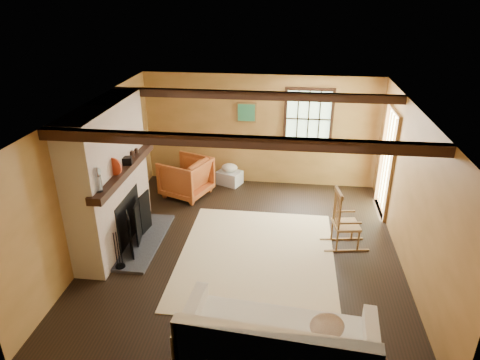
# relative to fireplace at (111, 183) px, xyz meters

# --- Properties ---
(ground) EXTENTS (5.50, 5.50, 0.00)m
(ground) POSITION_rel_fireplace_xyz_m (2.23, 0.00, -1.10)
(ground) COLOR black
(ground) RESTS_ON ground
(room_envelope) EXTENTS (5.02, 5.52, 2.44)m
(room_envelope) POSITION_rel_fireplace_xyz_m (2.45, 0.26, 0.53)
(room_envelope) COLOR #AF7A3E
(room_envelope) RESTS_ON ground
(fireplace) EXTENTS (1.02, 2.30, 2.40)m
(fireplace) POSITION_rel_fireplace_xyz_m (0.00, 0.00, 0.00)
(fireplace) COLOR brown
(fireplace) RESTS_ON ground
(rug) EXTENTS (2.50, 3.00, 0.01)m
(rug) POSITION_rel_fireplace_xyz_m (2.43, -0.20, -1.10)
(rug) COLOR beige
(rug) RESTS_ON ground
(rocking_chair) EXTENTS (0.81, 0.51, 1.04)m
(rocking_chair) POSITION_rel_fireplace_xyz_m (3.83, 0.32, -0.66)
(rocking_chair) COLOR tan
(rocking_chair) RESTS_ON ground
(sofa) EXTENTS (2.25, 1.14, 0.88)m
(sofa) POSITION_rel_fireplace_xyz_m (2.85, -2.41, -0.79)
(sofa) COLOR silver
(sofa) RESTS_ON ground
(firewood_pile) EXTENTS (0.69, 0.13, 0.25)m
(firewood_pile) POSITION_rel_fireplace_xyz_m (0.29, 2.60, -0.98)
(firewood_pile) COLOR brown
(firewood_pile) RESTS_ON ground
(laundry_basket) EXTENTS (0.61, 0.54, 0.30)m
(laundry_basket) POSITION_rel_fireplace_xyz_m (1.58, 2.55, -0.95)
(laundry_basket) COLOR silver
(laundry_basket) RESTS_ON ground
(basket_pillow) EXTENTS (0.43, 0.39, 0.18)m
(basket_pillow) POSITION_rel_fireplace_xyz_m (1.58, 2.55, -0.71)
(basket_pillow) COLOR silver
(basket_pillow) RESTS_ON laundry_basket
(armchair) EXTENTS (1.15, 1.14, 0.82)m
(armchair) POSITION_rel_fireplace_xyz_m (0.76, 1.89, -0.70)
(armchair) COLOR #BF6026
(armchair) RESTS_ON ground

